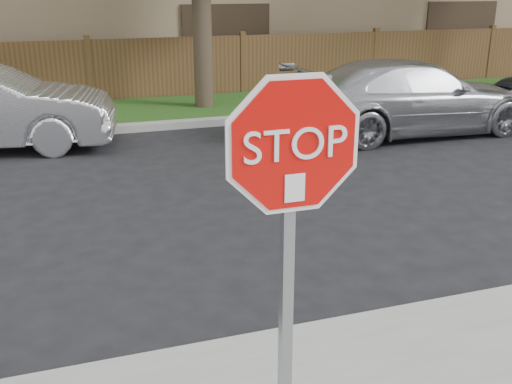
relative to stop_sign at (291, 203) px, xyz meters
name	(u,v)px	position (x,y,z in m)	size (l,w,h in m)	color
ground	(192,354)	(-0.27, 1.48, -1.83)	(90.00, 90.00, 0.00)	black
far_curb	(104,130)	(-0.27, 9.63, -1.75)	(70.00, 0.30, 0.15)	gray
grass_strip	(97,115)	(-0.27, 11.28, -1.77)	(70.00, 3.00, 0.12)	#1E4714
fence	(90,73)	(-0.27, 12.88, -1.03)	(70.00, 0.12, 1.60)	#4F361B
stop_sign	(291,203)	(0.00, 0.00, 0.00)	(1.01, 0.13, 2.55)	gray
sedan_right	(411,97)	(5.68, 7.67, -1.09)	(2.07, 5.10, 1.48)	#A7A9AE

